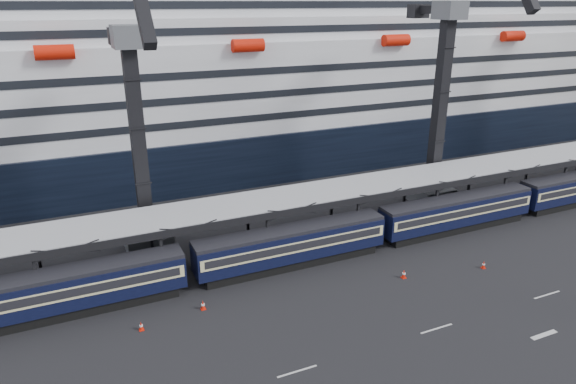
% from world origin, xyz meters
% --- Properties ---
extents(ground, '(260.00, 260.00, 0.00)m').
position_xyz_m(ground, '(0.00, 0.00, 0.00)').
color(ground, black).
rests_on(ground, ground).
extents(lane_markings, '(111.00, 4.27, 0.02)m').
position_xyz_m(lane_markings, '(8.15, -5.23, 0.01)').
color(lane_markings, beige).
rests_on(lane_markings, ground).
extents(train, '(133.05, 3.00, 4.05)m').
position_xyz_m(train, '(-4.65, 10.00, 2.20)').
color(train, black).
rests_on(train, ground).
extents(canopy, '(130.00, 6.25, 5.53)m').
position_xyz_m(canopy, '(0.00, 14.00, 5.25)').
color(canopy, '#999CA1').
rests_on(canopy, ground).
extents(cruise_ship, '(214.09, 28.84, 34.00)m').
position_xyz_m(cruise_ship, '(-1.08, 45.99, 12.34)').
color(cruise_ship, black).
rests_on(cruise_ship, ground).
extents(crane_dark_near, '(4.50, 17.75, 35.08)m').
position_xyz_m(crane_dark_near, '(-20.00, 18.59, 11.93)').
color(crane_dark_near, '#46494D').
rests_on(crane_dark_near, ground).
extents(crane_dark_mid, '(4.50, 18.24, 39.64)m').
position_xyz_m(crane_dark_mid, '(15.00, 17.59, 13.36)').
color(crane_dark_mid, '#46494D').
rests_on(crane_dark_mid, ground).
extents(traffic_cone_b, '(0.38, 0.38, 0.76)m').
position_xyz_m(traffic_cone_b, '(-23.02, 5.25, 0.38)').
color(traffic_cone_b, red).
rests_on(traffic_cone_b, ground).
extents(traffic_cone_c, '(0.41, 0.41, 0.82)m').
position_xyz_m(traffic_cone_c, '(-17.87, 6.10, 0.41)').
color(traffic_cone_c, red).
rests_on(traffic_cone_c, ground).
extents(traffic_cone_d, '(0.38, 0.38, 0.77)m').
position_xyz_m(traffic_cone_d, '(8.44, 1.93, 0.38)').
color(traffic_cone_d, red).
rests_on(traffic_cone_d, ground).
extents(traffic_cone_e, '(0.43, 0.43, 0.85)m').
position_xyz_m(traffic_cone_e, '(0.38, 3.53, 0.42)').
color(traffic_cone_e, red).
rests_on(traffic_cone_e, ground).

